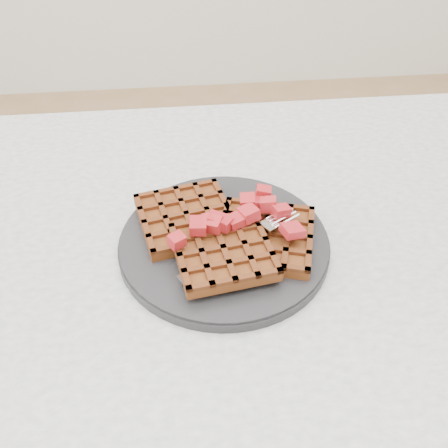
% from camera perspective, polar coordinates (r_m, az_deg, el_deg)
% --- Properties ---
extents(table, '(1.20, 0.80, 0.75)m').
position_cam_1_polar(table, '(0.73, 12.03, -9.82)').
color(table, silver).
rests_on(table, ground).
extents(plate, '(0.27, 0.27, 0.02)m').
position_cam_1_polar(plate, '(0.63, -0.00, -2.17)').
color(plate, black).
rests_on(plate, table).
extents(waffles, '(0.23, 0.21, 0.03)m').
position_cam_1_polar(waffles, '(0.61, 0.05, -1.12)').
color(waffles, brown).
rests_on(waffles, plate).
extents(strawberry_pile, '(0.15, 0.15, 0.02)m').
position_cam_1_polar(strawberry_pile, '(0.60, 0.00, 1.00)').
color(strawberry_pile, maroon).
rests_on(strawberry_pile, waffles).
extents(fork, '(0.17, 0.11, 0.02)m').
position_cam_1_polar(fork, '(0.60, 2.84, -2.65)').
color(fork, silver).
rests_on(fork, plate).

